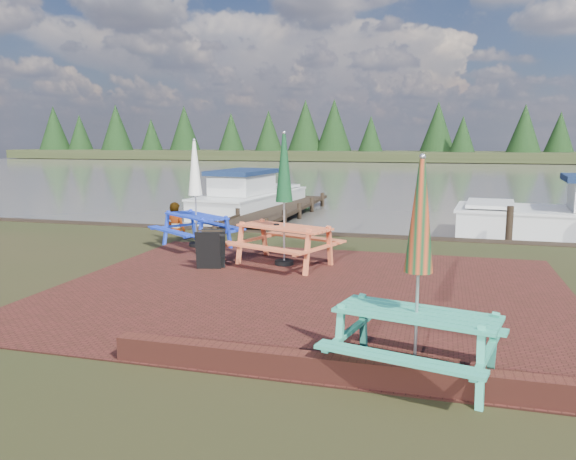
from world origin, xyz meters
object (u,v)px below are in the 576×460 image
(picnic_table_teal, at_px, (417,302))
(picnic_table_red, at_px, (284,220))
(chalkboard, at_px, (211,249))
(person, at_px, (175,203))
(boat_jetty, at_px, (250,199))
(picnic_table_blue, at_px, (196,210))
(jetty, at_px, (280,209))

(picnic_table_teal, distance_m, picnic_table_red, 5.86)
(chalkboard, bearing_deg, person, 111.06)
(picnic_table_red, bearing_deg, boat_jetty, 134.03)
(picnic_table_teal, height_order, person, picnic_table_teal)
(picnic_table_red, xyz_separation_m, chalkboard, (-1.37, -0.74, -0.56))
(picnic_table_teal, relative_size, picnic_table_red, 0.89)
(person, bearing_deg, picnic_table_blue, 129.65)
(boat_jetty, distance_m, person, 5.80)
(picnic_table_red, relative_size, boat_jetty, 0.42)
(chalkboard, distance_m, jetty, 9.23)
(jetty, bearing_deg, picnic_table_blue, -91.21)
(jetty, bearing_deg, picnic_table_red, -73.25)
(picnic_table_blue, bearing_deg, chalkboard, -24.21)
(jetty, bearing_deg, chalkboard, -82.77)
(picnic_table_blue, distance_m, chalkboard, 2.58)
(picnic_table_teal, xyz_separation_m, picnic_table_blue, (-5.65, 6.48, 0.06))
(chalkboard, xyz_separation_m, boat_jetty, (-2.63, 9.97, -0.05))
(picnic_table_teal, bearing_deg, jetty, 125.54)
(picnic_table_teal, bearing_deg, boat_jetty, 129.30)
(picnic_table_blue, xyz_separation_m, person, (-1.61, 2.04, -0.08))
(picnic_table_red, height_order, boat_jetty, picnic_table_red)
(picnic_table_teal, bearing_deg, chalkboard, 148.49)
(picnic_table_red, height_order, person, picnic_table_red)
(jetty, distance_m, person, 5.29)
(picnic_table_red, relative_size, chalkboard, 3.44)
(picnic_table_red, bearing_deg, person, 161.66)
(picnic_table_blue, height_order, person, picnic_table_blue)
(picnic_table_blue, xyz_separation_m, boat_jetty, (-1.32, 7.81, -0.56))
(chalkboard, bearing_deg, picnic_table_blue, 107.44)
(picnic_table_blue, height_order, jetty, picnic_table_blue)
(picnic_table_teal, height_order, picnic_table_blue, picnic_table_blue)
(picnic_table_teal, xyz_separation_m, jetty, (-5.50, 13.46, -0.76))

